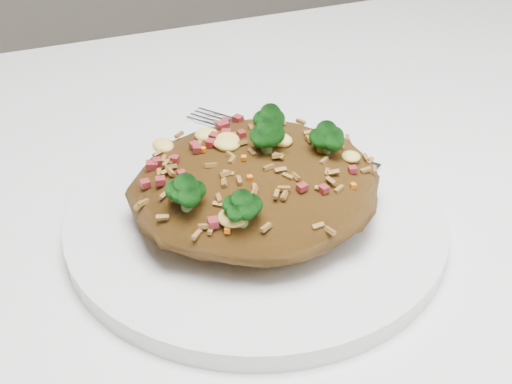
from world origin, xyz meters
The scene contains 4 objects.
dining_table centered at (0.00, 0.00, 0.66)m, with size 1.20×0.80×0.75m.
plate centered at (0.00, 0.05, 0.76)m, with size 0.25×0.25×0.01m, color white.
fried_rice centered at (0.00, 0.05, 0.79)m, with size 0.16×0.15×0.06m.
fork centered at (0.05, 0.12, 0.77)m, with size 0.12×0.13×0.00m.
Camera 1 is at (-0.14, -0.30, 1.05)m, focal length 50.00 mm.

